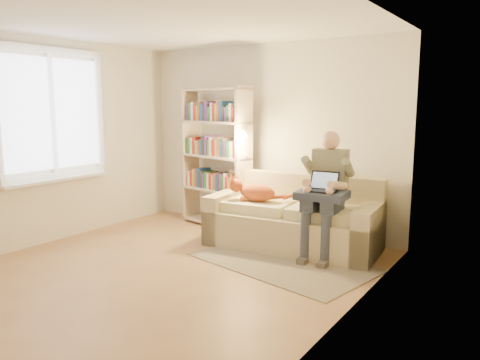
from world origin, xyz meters
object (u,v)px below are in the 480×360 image
Objects in this scene: person at (326,186)px; laptop at (322,186)px; sofa at (294,222)px; cat at (253,192)px; bookshelf at (216,151)px.

person is 0.13m from laptop.
sofa is 0.70m from person.
person reaches higher than cat.
sofa is at bearing 1.56° from bookshelf.
sofa reaches higher than cat.
laptop is at bearing -32.26° from sofa.
bookshelf is (-1.87, 0.49, 0.26)m from laptop.
sofa is 6.22× the size of laptop.
bookshelf reaches higher than person.
laptop is (0.01, -0.12, 0.02)m from person.
laptop is at bearing -92.12° from person.
person is at bearing -1.37° from cat.
laptop is at bearing -8.78° from cat.
bookshelf is (-0.91, 0.44, 0.43)m from cat.
cat is at bearing 178.63° from person.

